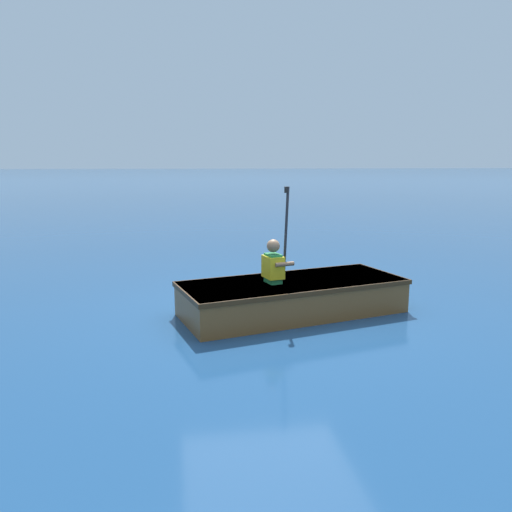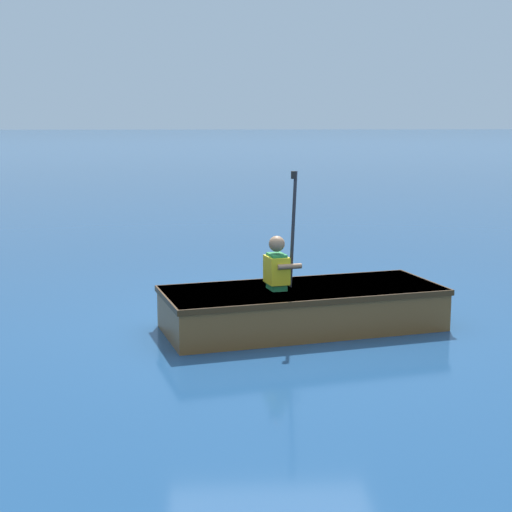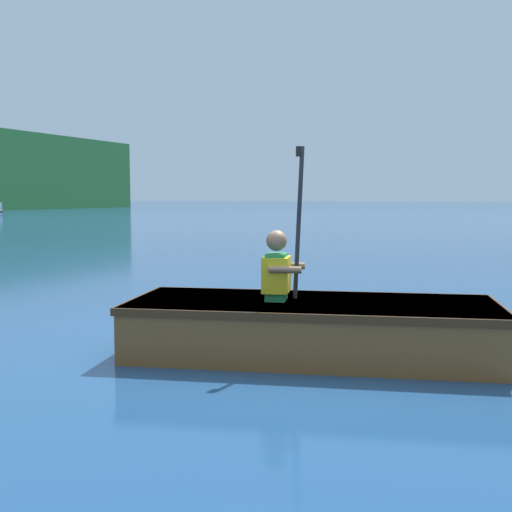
# 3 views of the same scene
# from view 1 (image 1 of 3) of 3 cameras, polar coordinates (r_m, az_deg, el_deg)

# --- Properties ---
(ground_plane) EXTENTS (300.00, 300.00, 0.00)m
(ground_plane) POSITION_cam_1_polar(r_m,az_deg,el_deg) (6.86, 1.67, -6.35)
(ground_plane) COLOR navy
(rowboat_foreground) EXTENTS (1.89, 3.21, 0.45)m
(rowboat_foreground) POSITION_cam_1_polar(r_m,az_deg,el_deg) (6.75, 4.59, -4.41)
(rowboat_foreground) COLOR brown
(rowboat_foreground) RESTS_ON ground
(person_paddler) EXTENTS (0.41, 0.39, 1.25)m
(person_paddler) POSITION_cam_1_polar(r_m,az_deg,el_deg) (6.50, 2.06, -0.81)
(person_paddler) COLOR #267F3F
(person_paddler) RESTS_ON rowboat_foreground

